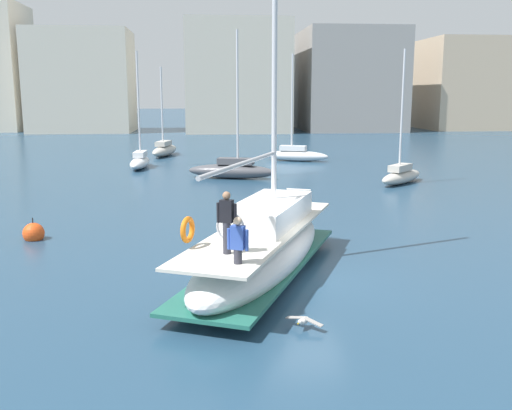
# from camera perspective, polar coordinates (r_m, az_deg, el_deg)

# --- Properties ---
(ground_plane) EXTENTS (400.00, 400.00, 0.00)m
(ground_plane) POSITION_cam_1_polar(r_m,az_deg,el_deg) (17.29, 4.47, -7.28)
(ground_plane) COLOR navy
(main_sailboat) EXTENTS (6.01, 9.77, 12.14)m
(main_sailboat) POSITION_cam_1_polar(r_m,az_deg,el_deg) (17.28, 0.67, -4.13)
(main_sailboat) COLOR white
(main_sailboat) RESTS_ON ground
(moored_sloop_near) EXTENTS (2.60, 5.87, 7.64)m
(moored_sloop_near) POSITION_cam_1_polar(r_m,az_deg,el_deg) (51.63, -9.02, 5.47)
(moored_sloop_near) COLOR #B7B2A8
(moored_sloop_near) RESTS_ON ground
(moored_sloop_far) EXTENTS (4.14, 4.33, 7.96)m
(moored_sloop_far) POSITION_cam_1_polar(r_m,az_deg,el_deg) (36.31, 14.15, 2.94)
(moored_sloop_far) COLOR #B7B2A8
(moored_sloop_far) RESTS_ON ground
(moored_cutter_left) EXTENTS (5.88, 2.97, 9.28)m
(moored_cutter_left) POSITION_cam_1_polar(r_m,az_deg,el_deg) (37.31, -2.39, 3.58)
(moored_cutter_left) COLOR #4C4C51
(moored_cutter_left) RESTS_ON ground
(moored_cutter_right) EXTENTS (5.33, 3.15, 8.50)m
(moored_cutter_right) POSITION_cam_1_polar(r_m,az_deg,el_deg) (47.15, 3.95, 5.05)
(moored_cutter_right) COLOR silver
(moored_cutter_right) RESTS_ON ground
(moored_ketch_distant) EXTENTS (1.46, 5.10, 8.39)m
(moored_ketch_distant) POSITION_cam_1_polar(r_m,az_deg,el_deg) (43.41, -11.39, 4.34)
(moored_ketch_distant) COLOR silver
(moored_ketch_distant) RESTS_ON ground
(seagull) EXTENTS (0.82, 0.71, 0.17)m
(seagull) POSITION_cam_1_polar(r_m,az_deg,el_deg) (13.73, 4.74, -11.29)
(seagull) COLOR silver
(seagull) RESTS_ON ground
(mooring_buoy) EXTENTS (0.80, 0.80, 1.00)m
(mooring_buoy) POSITION_cam_1_polar(r_m,az_deg,el_deg) (23.25, -21.11, -2.62)
(mooring_buoy) COLOR #EA4C19
(mooring_buoy) RESTS_ON ground
(waterfront_buildings) EXTENTS (87.47, 18.36, 18.26)m
(waterfront_buildings) POSITION_cam_1_polar(r_m,az_deg,el_deg) (87.58, -3.15, 12.42)
(waterfront_buildings) COLOR beige
(waterfront_buildings) RESTS_ON ground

